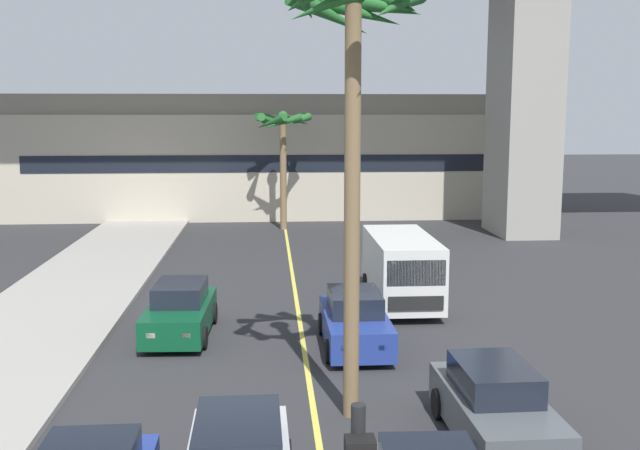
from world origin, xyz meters
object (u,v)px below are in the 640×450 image
palm_tree_near_median (354,50)px  palm_tree_mid_median (283,131)px  car_queue_second (355,322)px  car_queue_third (495,407)px  car_queue_sixth (180,311)px  delivery_van (401,268)px

palm_tree_near_median → palm_tree_mid_median: (-0.89, 25.85, -2.32)m
car_queue_second → palm_tree_near_median: palm_tree_near_median is taller
palm_tree_near_median → palm_tree_mid_median: bearing=92.0°
car_queue_second → palm_tree_mid_median: size_ratio=0.63×
car_queue_third → palm_tree_mid_median: palm_tree_mid_median is taller
car_queue_sixth → car_queue_third: bearing=-47.4°
car_queue_second → palm_tree_mid_median: 21.69m
delivery_van → palm_tree_mid_median: palm_tree_mid_median is taller
car_queue_second → delivery_van: delivery_van is taller
car_queue_third → palm_tree_near_median: bearing=150.9°
car_queue_third → palm_tree_near_median: size_ratio=0.45×
delivery_van → car_queue_third: bearing=-90.1°
car_queue_second → palm_tree_near_median: (-0.62, -4.72, 7.00)m
palm_tree_near_median → palm_tree_mid_median: size_ratio=1.41×
car_queue_third → delivery_van: (0.02, 10.63, 0.57)m
car_queue_third → palm_tree_near_median: 7.65m
car_queue_sixth → car_queue_second: bearing=-16.0°
car_queue_sixth → palm_tree_near_median: palm_tree_near_median is taller
delivery_van → palm_tree_near_median: size_ratio=0.57×
car_queue_sixth → delivery_van: delivery_van is taller
car_queue_second → car_queue_sixth: 5.16m
car_queue_sixth → palm_tree_near_median: 10.28m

